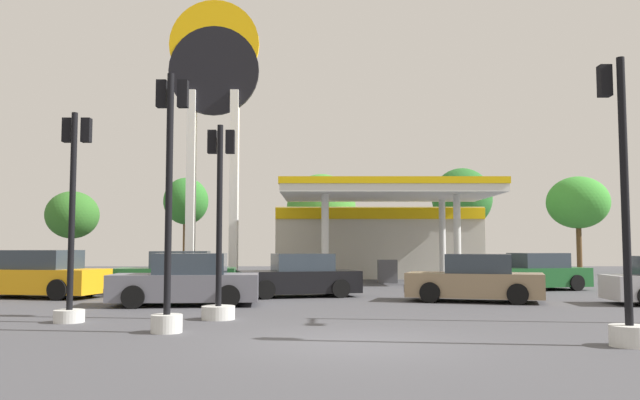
{
  "coord_description": "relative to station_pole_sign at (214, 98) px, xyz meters",
  "views": [
    {
      "loc": [
        -0.56,
        -11.69,
        1.72
      ],
      "look_at": [
        -0.57,
        17.63,
        3.86
      ],
      "focal_mm": 36.05,
      "sensor_mm": 36.0,
      "label": 1
    }
  ],
  "objects": [
    {
      "name": "ground_plane",
      "position": [
        5.79,
        -19.33,
        -9.0
      ],
      "size": [
        90.0,
        90.0,
        0.0
      ],
      "primitive_type": "plane",
      "color": "#47474C",
      "rests_on": "ground"
    },
    {
      "name": "gas_station",
      "position": [
        8.42,
        4.93,
        -6.72
      ],
      "size": [
        11.12,
        12.52,
        4.73
      ],
      "color": "beige",
      "rests_on": "ground"
    },
    {
      "name": "station_pole_sign",
      "position": [
        0.0,
        0.0,
        0.0
      ],
      "size": [
        4.44,
        0.56,
        13.91
      ],
      "color": "white",
      "rests_on": "ground"
    },
    {
      "name": "car_0",
      "position": [
        4.5,
        -8.71,
        -8.33
      ],
      "size": [
        4.43,
        2.71,
        1.48
      ],
      "color": "black",
      "rests_on": "ground"
    },
    {
      "name": "car_1",
      "position": [
        13.83,
        -5.32,
        -8.33
      ],
      "size": [
        4.4,
        2.73,
        1.47
      ],
      "color": "black",
      "rests_on": "ground"
    },
    {
      "name": "car_2",
      "position": [
        -4.32,
        -9.12,
        -8.27
      ],
      "size": [
        4.77,
        2.77,
        1.61
      ],
      "color": "black",
      "rests_on": "ground"
    },
    {
      "name": "car_3",
      "position": [
        -0.08,
        -7.1,
        -8.29
      ],
      "size": [
        4.5,
        2.29,
        1.56
      ],
      "color": "black",
      "rests_on": "ground"
    },
    {
      "name": "car_5",
      "position": [
        10.11,
        -10.7,
        -8.32
      ],
      "size": [
        4.49,
        2.85,
        1.49
      ],
      "color": "black",
      "rests_on": "ground"
    },
    {
      "name": "car_6",
      "position": [
        1.29,
        -12.04,
        -8.31
      ],
      "size": [
        4.41,
        2.23,
        1.53
      ],
      "color": "black",
      "rests_on": "ground"
    },
    {
      "name": "traffic_signal_0",
      "position": [
        2.15,
        -17.96,
        -6.93
      ],
      "size": [
        0.65,
        0.67,
        5.29
      ],
      "color": "silver",
      "rests_on": "ground"
    },
    {
      "name": "traffic_signal_1",
      "position": [
        2.81,
        -15.61,
        -7.48
      ],
      "size": [
        0.79,
        0.79,
        4.66
      ],
      "color": "silver",
      "rests_on": "ground"
    },
    {
      "name": "traffic_signal_2",
      "position": [
        10.56,
        -19.75,
        -7.48
      ],
      "size": [
        0.68,
        0.7,
        5.09
      ],
      "color": "silver",
      "rests_on": "ground"
    },
    {
      "name": "traffic_signal_3",
      "position": [
        -0.49,
        -16.22,
        -7.1
      ],
      "size": [
        0.68,
        0.7,
        4.84
      ],
      "color": "silver",
      "rests_on": "ground"
    },
    {
      "name": "tree_0",
      "position": [
        -11.24,
        11.54,
        -5.18
      ],
      "size": [
        3.46,
        3.46,
        5.4
      ],
      "color": "brown",
      "rests_on": "ground"
    },
    {
      "name": "tree_1",
      "position": [
        -3.6,
        11.05,
        -4.33
      ],
      "size": [
        2.92,
        2.92,
        6.25
      ],
      "color": "brown",
      "rests_on": "ground"
    },
    {
      "name": "tree_2",
      "position": [
        5.31,
        11.89,
        -4.72
      ],
      "size": [
        4.62,
        4.62,
        6.59
      ],
      "color": "brown",
      "rests_on": "ground"
    },
    {
      "name": "tree_3",
      "position": [
        14.87,
        12.41,
        -4.02
      ],
      "size": [
        4.05,
        4.05,
        7.05
      ],
      "color": "brown",
      "rests_on": "ground"
    },
    {
      "name": "tree_4",
      "position": [
        22.26,
        11.22,
        -4.38
      ],
      "size": [
        4.03,
        4.03,
        6.35
      ],
      "color": "brown",
      "rests_on": "ground"
    }
  ]
}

